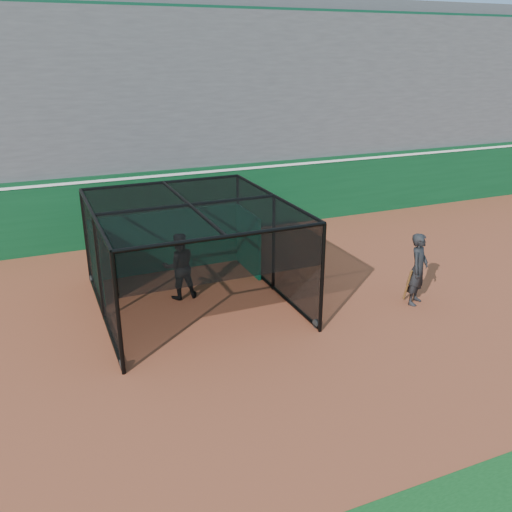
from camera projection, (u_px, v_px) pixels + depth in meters
name	position (u px, v px, depth m)	size (l,w,h in m)	color
ground	(270.00, 342.00, 12.71)	(120.00, 120.00, 0.00)	brown
outfield_wall	(173.00, 202.00, 19.57)	(50.00, 0.50, 2.50)	#0B3C1D
grandstand	(145.00, 103.00, 21.69)	(50.00, 7.85, 8.95)	#4C4C4F
batting_cage	(191.00, 256.00, 14.22)	(4.83, 5.55, 2.76)	black
batter	(179.00, 266.00, 14.72)	(0.91, 0.71, 1.87)	black
on_deck_player	(418.00, 269.00, 14.37)	(0.86, 0.79, 1.97)	black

